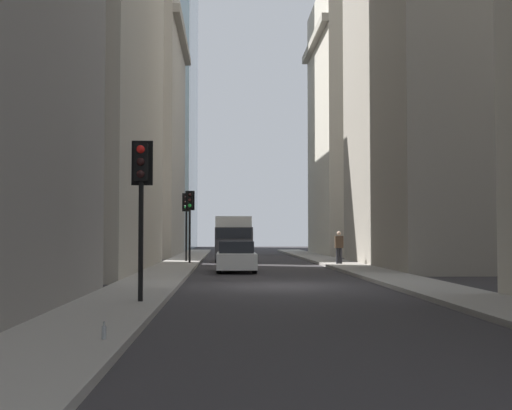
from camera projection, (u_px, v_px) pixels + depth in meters
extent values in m
plane|color=#302D30|center=(282.00, 286.00, 22.18)|extent=(135.00, 135.00, 0.00)
cube|color=gray|center=(147.00, 284.00, 21.97)|extent=(90.00, 2.20, 0.14)
cube|color=gray|center=(413.00, 284.00, 22.39)|extent=(90.00, 2.20, 0.14)
cube|color=beige|center=(377.00, 126.00, 54.16)|extent=(12.41, 10.00, 21.31)
cube|color=#A9A293|center=(314.00, 41.00, 54.22)|extent=(12.41, 0.50, 0.60)
cube|color=gray|center=(117.00, 127.00, 52.43)|extent=(14.70, 10.00, 20.55)
cube|color=gray|center=(183.00, 39.00, 52.98)|extent=(14.70, 0.50, 0.60)
cube|color=silver|center=(233.00, 237.00, 42.80)|extent=(4.60, 2.25, 2.60)
cube|color=#38383D|center=(234.00, 243.00, 39.59)|extent=(1.90, 2.25, 1.90)
cube|color=black|center=(234.00, 233.00, 39.62)|extent=(1.92, 2.09, 0.64)
cylinder|color=black|center=(250.00, 256.00, 39.61)|extent=(0.88, 0.28, 0.88)
cylinder|color=black|center=(217.00, 256.00, 39.52)|extent=(0.88, 0.28, 0.88)
cylinder|color=black|center=(248.00, 253.00, 44.20)|extent=(0.88, 0.28, 0.88)
cylinder|color=black|center=(218.00, 253.00, 44.11)|extent=(0.88, 0.28, 0.88)
cube|color=silver|center=(236.00, 260.00, 30.44)|extent=(4.30, 1.78, 0.70)
cube|color=black|center=(236.00, 247.00, 30.67)|extent=(2.10, 1.58, 0.54)
cylinder|color=black|center=(254.00, 266.00, 29.12)|extent=(0.64, 0.22, 0.64)
cylinder|color=black|center=(219.00, 266.00, 29.05)|extent=(0.64, 0.22, 0.64)
cylinder|color=black|center=(252.00, 264.00, 31.82)|extent=(0.64, 0.22, 0.64)
cylinder|color=black|center=(220.00, 264.00, 31.75)|extent=(0.64, 0.22, 0.64)
cylinder|color=black|center=(141.00, 241.00, 15.91)|extent=(0.12, 0.12, 2.91)
cube|color=black|center=(141.00, 162.00, 15.99)|extent=(0.28, 0.32, 0.90)
cube|color=black|center=(142.00, 163.00, 16.15)|extent=(0.03, 0.52, 1.10)
sphere|color=red|center=(141.00, 149.00, 15.85)|extent=(0.20, 0.20, 0.20)
sphere|color=black|center=(141.00, 162.00, 15.83)|extent=(0.20, 0.20, 0.20)
sphere|color=black|center=(140.00, 174.00, 15.82)|extent=(0.20, 0.20, 0.20)
cylinder|color=black|center=(190.00, 235.00, 36.95)|extent=(0.12, 0.12, 3.05)
cube|color=black|center=(190.00, 200.00, 37.03)|extent=(0.28, 0.32, 0.90)
cube|color=black|center=(190.00, 200.00, 37.19)|extent=(0.03, 0.52, 1.10)
sphere|color=black|center=(190.00, 195.00, 36.89)|extent=(0.20, 0.20, 0.20)
sphere|color=black|center=(190.00, 200.00, 36.87)|extent=(0.20, 0.20, 0.20)
sphere|color=green|center=(190.00, 206.00, 36.86)|extent=(0.20, 0.20, 0.20)
cylinder|color=black|center=(186.00, 235.00, 39.17)|extent=(0.12, 0.12, 3.05)
cube|color=black|center=(186.00, 202.00, 39.26)|extent=(0.28, 0.32, 0.90)
cube|color=black|center=(187.00, 202.00, 39.41)|extent=(0.03, 0.52, 1.10)
sphere|color=black|center=(186.00, 197.00, 39.11)|extent=(0.20, 0.20, 0.20)
sphere|color=black|center=(186.00, 202.00, 39.10)|extent=(0.20, 0.20, 0.20)
sphere|color=green|center=(186.00, 207.00, 39.09)|extent=(0.20, 0.20, 0.20)
cylinder|color=black|center=(341.00, 256.00, 35.60)|extent=(0.16, 0.16, 0.85)
cylinder|color=black|center=(338.00, 256.00, 35.60)|extent=(0.16, 0.16, 0.85)
cube|color=#4C3828|center=(339.00, 242.00, 35.63)|extent=(0.26, 0.44, 0.65)
sphere|color=beige|center=(339.00, 233.00, 35.65)|extent=(0.22, 0.22, 0.22)
cylinder|color=#999EA3|center=(104.00, 333.00, 10.17)|extent=(0.07, 0.07, 0.20)
cylinder|color=#999EA3|center=(104.00, 324.00, 10.18)|extent=(0.03, 0.03, 0.07)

